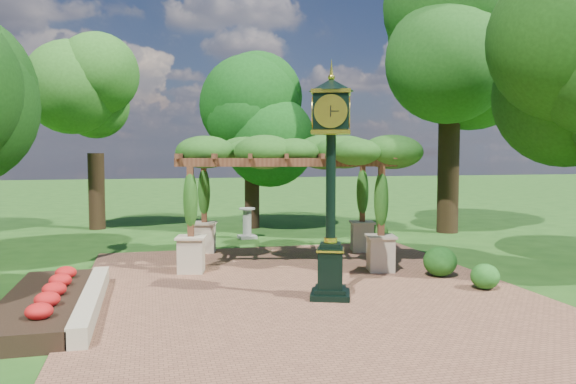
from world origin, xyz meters
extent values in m
plane|color=#1E4714|center=(0.00, 0.00, 0.00)|extent=(120.00, 120.00, 0.00)
cube|color=brown|center=(0.00, 1.00, 0.02)|extent=(10.00, 12.00, 0.04)
cube|color=#C6B793|center=(-4.60, 0.50, 0.20)|extent=(0.35, 5.00, 0.40)
cube|color=red|center=(-5.50, 0.50, 0.18)|extent=(1.50, 5.00, 0.36)
cube|color=black|center=(0.37, 0.17, 0.10)|extent=(1.08, 1.08, 0.13)
cube|color=black|center=(0.37, 0.17, 0.67)|extent=(0.68, 0.68, 0.95)
cube|color=gold|center=(0.37, 0.17, 1.10)|extent=(0.76, 0.76, 0.04)
cylinder|color=black|center=(0.37, 0.17, 2.47)|extent=(0.27, 0.27, 2.43)
cube|color=black|center=(0.37, 0.17, 4.05)|extent=(0.95, 0.95, 0.74)
cylinder|color=white|center=(0.24, -0.19, 4.05)|extent=(0.61, 0.25, 0.63)
cone|color=black|center=(0.37, 0.17, 4.64)|extent=(1.22, 1.22, 0.26)
sphere|color=gold|center=(0.37, 0.17, 4.79)|extent=(0.15, 0.15, 0.15)
cube|color=beige|center=(-2.38, 3.55, 0.49)|extent=(0.78, 0.78, 0.91)
cube|color=brown|center=(-2.38, 3.55, 1.93)|extent=(0.19, 0.19, 1.87)
cube|color=beige|center=(2.55, 2.49, 0.49)|extent=(0.78, 0.78, 0.91)
cube|color=brown|center=(2.55, 2.49, 1.93)|extent=(0.19, 0.19, 1.87)
cube|color=beige|center=(-1.75, 6.51, 0.49)|extent=(0.78, 0.78, 0.91)
cube|color=brown|center=(-1.75, 6.51, 1.93)|extent=(0.19, 0.19, 1.87)
cube|color=beige|center=(3.18, 5.45, 0.49)|extent=(0.78, 0.78, 0.91)
cube|color=brown|center=(3.18, 5.45, 1.93)|extent=(0.19, 0.19, 1.87)
cube|color=brown|center=(0.09, 3.02, 2.95)|extent=(5.75, 1.36, 0.22)
cube|color=brown|center=(0.72, 5.98, 2.95)|extent=(5.75, 1.36, 0.22)
ellipsoid|color=#225017|center=(0.40, 4.50, 3.22)|extent=(6.48, 4.77, 1.01)
cube|color=gray|center=(0.10, 9.25, 0.06)|extent=(0.68, 0.68, 0.11)
cylinder|color=gray|center=(0.10, 9.25, 0.57)|extent=(0.35, 0.35, 1.03)
cylinder|color=gray|center=(0.10, 9.25, 1.11)|extent=(0.65, 0.65, 0.06)
ellipsoid|color=#205F1B|center=(4.09, 0.03, 0.34)|extent=(0.76, 0.76, 0.59)
ellipsoid|color=#1B5016|center=(3.77, 1.52, 0.42)|extent=(1.02, 1.02, 0.76)
ellipsoid|color=#2F5F1B|center=(4.00, 6.43, 0.47)|extent=(1.04, 1.04, 0.87)
cylinder|color=#322113|center=(-5.57, 13.32, 1.59)|extent=(0.67, 0.67, 3.18)
ellipsoid|color=#285E1B|center=(-5.57, 13.32, 5.70)|extent=(3.44, 3.44, 5.03)
cylinder|color=#342015|center=(0.81, 12.12, 1.29)|extent=(0.62, 0.62, 2.57)
ellipsoid|color=#104311|center=(0.81, 12.12, 4.60)|extent=(3.87, 3.87, 4.06)
cylinder|color=#332213|center=(8.19, 8.89, 2.29)|extent=(0.84, 0.84, 4.58)
ellipsoid|color=#1E5017|center=(8.19, 8.89, 8.19)|extent=(5.62, 5.62, 7.23)
camera|label=1|loc=(-3.42, -11.31, 3.19)|focal=35.00mm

